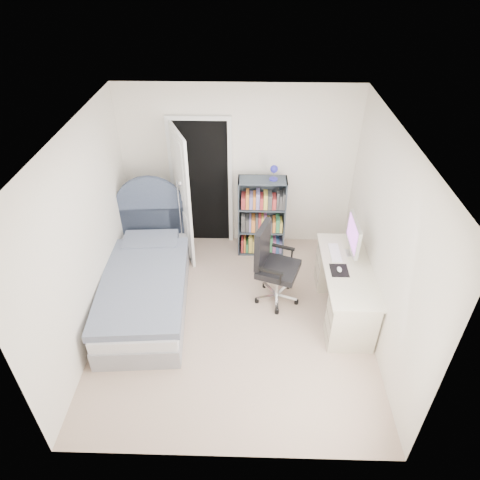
{
  "coord_description": "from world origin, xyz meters",
  "views": [
    {
      "loc": [
        0.18,
        -3.91,
        4.08
      ],
      "look_at": [
        0.06,
        0.42,
        0.96
      ],
      "focal_mm": 32.0,
      "sensor_mm": 36.0,
      "label": 1
    }
  ],
  "objects_px": {
    "bed": "(147,282)",
    "nightstand": "(155,225)",
    "floor_lamp": "(182,228)",
    "office_chair": "(272,261)",
    "bookcase": "(262,220)",
    "desk": "(345,287)"
  },
  "relations": [
    {
      "from": "bed",
      "to": "bookcase",
      "type": "bearing_deg",
      "value": 36.93
    },
    {
      "from": "bookcase",
      "to": "office_chair",
      "type": "xyz_separation_m",
      "value": [
        0.11,
        -1.06,
        0.05
      ]
    },
    {
      "from": "bed",
      "to": "desk",
      "type": "relative_size",
      "value": 1.54
    },
    {
      "from": "bed",
      "to": "bookcase",
      "type": "height_order",
      "value": "bookcase"
    },
    {
      "from": "office_chair",
      "to": "floor_lamp",
      "type": "bearing_deg",
      "value": 147.0
    },
    {
      "from": "bed",
      "to": "bookcase",
      "type": "relative_size",
      "value": 1.53
    },
    {
      "from": "nightstand",
      "to": "floor_lamp",
      "type": "xyz_separation_m",
      "value": [
        0.49,
        -0.35,
        0.18
      ]
    },
    {
      "from": "bed",
      "to": "floor_lamp",
      "type": "bearing_deg",
      "value": 68.54
    },
    {
      "from": "bookcase",
      "to": "bed",
      "type": "bearing_deg",
      "value": -143.07
    },
    {
      "from": "nightstand",
      "to": "office_chair",
      "type": "relative_size",
      "value": 0.5
    },
    {
      "from": "office_chair",
      "to": "bed",
      "type": "bearing_deg",
      "value": -176.61
    },
    {
      "from": "nightstand",
      "to": "floor_lamp",
      "type": "distance_m",
      "value": 0.63
    },
    {
      "from": "floor_lamp",
      "to": "bookcase",
      "type": "relative_size",
      "value": 0.91
    },
    {
      "from": "nightstand",
      "to": "office_chair",
      "type": "height_order",
      "value": "office_chair"
    },
    {
      "from": "bed",
      "to": "bookcase",
      "type": "distance_m",
      "value": 1.94
    },
    {
      "from": "nightstand",
      "to": "bookcase",
      "type": "distance_m",
      "value": 1.68
    },
    {
      "from": "bed",
      "to": "floor_lamp",
      "type": "xyz_separation_m",
      "value": [
        0.37,
        0.93,
        0.24
      ]
    },
    {
      "from": "floor_lamp",
      "to": "desk",
      "type": "xyz_separation_m",
      "value": [
        2.21,
        -1.05,
        -0.15
      ]
    },
    {
      "from": "floor_lamp",
      "to": "office_chair",
      "type": "relative_size",
      "value": 1.19
    },
    {
      "from": "bookcase",
      "to": "desk",
      "type": "xyz_separation_m",
      "value": [
        1.04,
        -1.28,
        -0.18
      ]
    },
    {
      "from": "floor_lamp",
      "to": "bed",
      "type": "bearing_deg",
      "value": -111.46
    },
    {
      "from": "bed",
      "to": "nightstand",
      "type": "relative_size",
      "value": 4.0
    }
  ]
}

